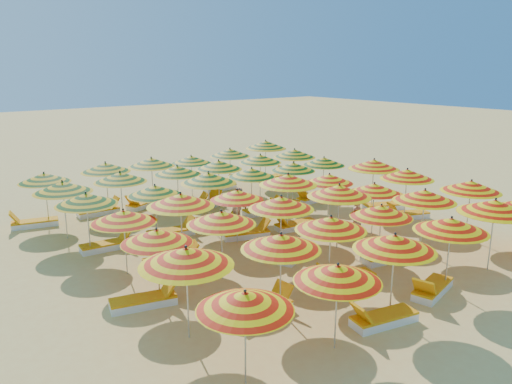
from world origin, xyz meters
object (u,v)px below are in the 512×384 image
at_px(umbrella_20, 237,195).
at_px(lounger_6, 145,300).
at_px(umbrella_2, 395,243).
at_px(umbrella_6, 186,257).
at_px(umbrella_8, 331,224).
at_px(lounger_9, 172,261).
at_px(umbrella_11, 471,186).
at_px(umbrella_0, 245,301).
at_px(umbrella_24, 86,199).
at_px(lounger_5, 385,257).
at_px(umbrella_31, 120,177).
at_px(umbrella_41, 266,145).
at_px(umbrella_36, 44,178).
at_px(lounger_1, 432,289).
at_px(lounger_16, 264,210).
at_px(umbrella_10, 425,196).
at_px(umbrella_32, 177,170).
at_px(umbrella_21, 288,180).
at_px(umbrella_28, 293,167).
at_px(umbrella_14, 281,203).
at_px(umbrella_35, 294,153).
at_px(lounger_3, 263,310).
at_px(lounger_13, 107,245).
at_px(lounger_19, 189,206).
at_px(umbrella_1, 338,273).
at_px(umbrella_27, 252,173).
at_px(lounger_22, 99,211).
at_px(umbrella_37, 106,167).
at_px(umbrella_13, 221,218).
at_px(lounger_21, 34,223).
at_px(umbrella_17, 407,174).
at_px(lounger_11, 295,225).
at_px(lounger_14, 172,232).
at_px(lounger_18, 312,198).
at_px(umbrella_15, 339,191).
at_px(lounger_10, 247,233).
at_px(umbrella_40, 230,153).
at_px(lounger_12, 384,206).
at_px(umbrella_22, 329,179).
at_px(umbrella_30, 63,187).
at_px(lounger_24, 221,187).
at_px(umbrella_16, 374,188).
at_px(lounger_8, 407,215).
at_px(umbrella_12, 157,236).
at_px(umbrella_23, 374,164).
at_px(umbrella_38, 151,162).
at_px(umbrella_25, 155,190).
at_px(lounger_20, 207,205).
at_px(umbrella_33, 219,165).
at_px(umbrella_18, 124,217).
at_px(beachgoer_b, 239,206).
at_px(umbrella_4, 495,207).
at_px(umbrella_34, 260,159).
at_px(umbrella_29, 324,161).
at_px(umbrella_26, 208,178).
at_px(lounger_23, 143,204).
at_px(lounger_17, 285,206).

height_order(umbrella_20, lounger_6, umbrella_20).
xyz_separation_m(umbrella_2, umbrella_6, (-4.64, 2.13, 0.10)).
bearing_deg(umbrella_8, lounger_9, 124.08).
bearing_deg(umbrella_11, umbrella_0, -170.62).
distance_m(umbrella_24, lounger_5, 9.90).
xyz_separation_m(umbrella_31, umbrella_41, (9.05, 2.17, 0.13)).
bearing_deg(umbrella_8, umbrella_36, 112.50).
bearing_deg(lounger_1, lounger_16, -110.83).
height_order(umbrella_10, umbrella_32, umbrella_10).
relative_size(umbrella_21, umbrella_28, 1.15).
xyz_separation_m(umbrella_14, umbrella_35, (6.48, 6.50, -0.01)).
bearing_deg(lounger_3, lounger_13, 96.51).
xyz_separation_m(umbrella_6, lounger_19, (5.44, 9.16, -1.85)).
bearing_deg(lounger_1, umbrella_1, -10.24).
height_order(umbrella_27, lounger_22, umbrella_27).
bearing_deg(lounger_22, umbrella_37, 29.38).
relative_size(umbrella_2, lounger_6, 1.20).
height_order(umbrella_0, umbrella_21, umbrella_21).
bearing_deg(umbrella_13, lounger_21, 109.54).
xyz_separation_m(umbrella_17, lounger_9, (-9.55, 1.75, -1.81)).
bearing_deg(umbrella_20, lounger_11, -3.00).
xyz_separation_m(lounger_14, lounger_18, (7.45, 0.26, 0.00)).
distance_m(umbrella_15, umbrella_41, 10.19).
distance_m(umbrella_27, lounger_10, 3.18).
distance_m(umbrella_40, lounger_12, 8.03).
relative_size(umbrella_22, lounger_9, 1.31).
xyz_separation_m(umbrella_30, lounger_13, (0.73, -1.95, -1.78)).
relative_size(lounger_14, lounger_24, 1.03).
relative_size(umbrella_16, lounger_8, 1.14).
bearing_deg(lounger_10, umbrella_12, -133.52).
bearing_deg(lounger_18, umbrella_35, -112.18).
bearing_deg(umbrella_23, umbrella_38, 135.95).
bearing_deg(umbrella_25, umbrella_38, 64.91).
xyz_separation_m(umbrella_10, lounger_20, (-2.89, 8.91, -1.79)).
bearing_deg(lounger_5, umbrella_33, -74.15).
bearing_deg(umbrella_1, umbrella_18, 106.16).
bearing_deg(beachgoer_b, lounger_1, -167.91).
distance_m(umbrella_17, lounger_13, 11.62).
relative_size(umbrella_1, umbrella_30, 1.14).
xyz_separation_m(umbrella_28, lounger_6, (-9.42, -4.67, -1.66)).
height_order(umbrella_12, umbrella_16, umbrella_12).
bearing_deg(umbrella_31, umbrella_4, -58.15).
distance_m(umbrella_22, umbrella_34, 4.73).
relative_size(umbrella_1, umbrella_29, 1.18).
height_order(umbrella_1, umbrella_37, umbrella_37).
height_order(umbrella_26, beachgoer_b, umbrella_26).
bearing_deg(lounger_16, lounger_23, 140.52).
xyz_separation_m(umbrella_17, lounger_24, (-2.84, 8.94, -1.81)).
bearing_deg(umbrella_41, lounger_17, -119.86).
height_order(lounger_18, lounger_19, same).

